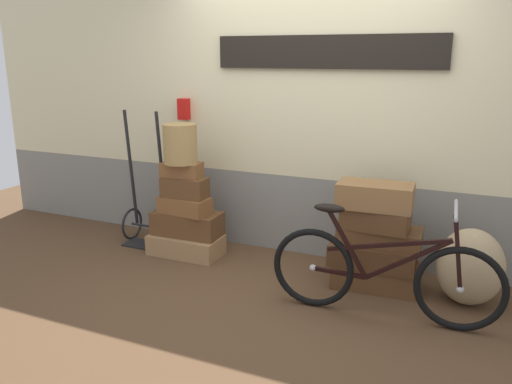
{
  "coord_description": "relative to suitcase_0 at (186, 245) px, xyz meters",
  "views": [
    {
      "loc": [
        1.4,
        -3.57,
        1.81
      ],
      "look_at": [
        -0.27,
        0.2,
        0.71
      ],
      "focal_mm": 36.19,
      "sensor_mm": 36.0,
      "label": 1
    }
  ],
  "objects": [
    {
      "name": "suitcase_7",
      "position": [
        1.77,
        0.03,
        0.34
      ],
      "size": [
        0.65,
        0.34,
        0.13
      ],
      "primitive_type": "cube",
      "rotation": [
        0.0,
        0.0,
        0.04
      ],
      "color": "brown",
      "rests_on": "suitcase_6"
    },
    {
      "name": "station_building",
      "position": [
        1.03,
        0.56,
        1.17
      ],
      "size": [
        7.21,
        0.74,
        2.51
      ],
      "color": "gray",
      "rests_on": "ground"
    },
    {
      "name": "bicycle",
      "position": [
        1.88,
        -0.47,
        0.24
      ],
      "size": [
        1.61,
        0.46,
        0.85
      ],
      "color": "black",
      "rests_on": "ground"
    },
    {
      "name": "wicker_basket",
      "position": [
        -0.03,
        0.01,
        0.95
      ],
      "size": [
        0.3,
        0.3,
        0.35
      ],
      "primitive_type": "cylinder",
      "color": "#A8844C",
      "rests_on": "suitcase_4"
    },
    {
      "name": "suitcase_1",
      "position": [
        0.0,
        0.03,
        0.2
      ],
      "size": [
        0.65,
        0.32,
        0.22
      ],
      "primitive_type": "cube",
      "rotation": [
        0.0,
        0.0,
        0.03
      ],
      "color": "brown",
      "rests_on": "suitcase_0"
    },
    {
      "name": "suitcase_4",
      "position": [
        -0.04,
        0.04,
        0.71
      ],
      "size": [
        0.38,
        0.23,
        0.13
      ],
      "primitive_type": "cube",
      "rotation": [
        0.0,
        0.0,
        0.1
      ],
      "color": "brown",
      "rests_on": "suitcase_3"
    },
    {
      "name": "suitcase_5",
      "position": [
        1.75,
        0.02,
        0.0
      ],
      "size": [
        0.7,
        0.43,
        0.19
      ],
      "primitive_type": "cube",
      "rotation": [
        0.0,
        0.0,
        0.08
      ],
      "color": "brown",
      "rests_on": "ground"
    },
    {
      "name": "luggage_trolley",
      "position": [
        -0.51,
        0.12,
        0.19
      ],
      "size": [
        0.44,
        0.38,
        1.31
      ],
      "color": "black",
      "rests_on": "ground"
    },
    {
      "name": "ground",
      "position": [
        1.02,
        -0.29,
        -0.12
      ],
      "size": [
        9.21,
        5.2,
        0.06
      ],
      "primitive_type": "cube",
      "color": "#513823"
    },
    {
      "name": "suitcase_2",
      "position": [
        0.0,
        0.0,
        0.38
      ],
      "size": [
        0.49,
        0.28,
        0.15
      ],
      "primitive_type": "cube",
      "rotation": [
        0.0,
        0.0,
        -0.09
      ],
      "color": "brown",
      "rests_on": "suitcase_1"
    },
    {
      "name": "burlap_sack",
      "position": [
        2.44,
        0.0,
        0.2
      ],
      "size": [
        0.48,
        0.41,
        0.58
      ],
      "primitive_type": "ellipsoid",
      "color": "tan",
      "rests_on": "ground"
    },
    {
      "name": "suitcase_9",
      "position": [
        1.72,
        -0.01,
        0.67
      ],
      "size": [
        0.58,
        0.33,
        0.19
      ],
      "primitive_type": "cube",
      "rotation": [
        0.0,
        0.0,
        0.05
      ],
      "color": "olive",
      "rests_on": "suitcase_8"
    },
    {
      "name": "suitcase_0",
      "position": [
        0.0,
        0.0,
        0.0
      ],
      "size": [
        0.67,
        0.36,
        0.18
      ],
      "primitive_type": "cube",
      "rotation": [
        0.0,
        0.0,
        0.01
      ],
      "color": "#9E754C",
      "rests_on": "ground"
    },
    {
      "name": "suitcase_3",
      "position": [
        0.0,
        0.01,
        0.55
      ],
      "size": [
        0.42,
        0.22,
        0.18
      ],
      "primitive_type": "cube",
      "rotation": [
        0.0,
        0.0,
        0.05
      ],
      "color": "brown",
      "rests_on": "suitcase_2"
    },
    {
      "name": "suitcase_6",
      "position": [
        1.72,
        0.01,
        0.19
      ],
      "size": [
        0.68,
        0.39,
        0.18
      ],
      "primitive_type": "cube",
      "rotation": [
        0.0,
        0.0,
        0.05
      ],
      "color": "#4C2D19",
      "rests_on": "suitcase_5"
    },
    {
      "name": "suitcase_8",
      "position": [
        1.73,
        -0.02,
        0.49
      ],
      "size": [
        0.52,
        0.27,
        0.17
      ],
      "primitive_type": "cube",
      "rotation": [
        0.0,
        0.0,
        -0.02
      ],
      "color": "brown",
      "rests_on": "suitcase_7"
    }
  ]
}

